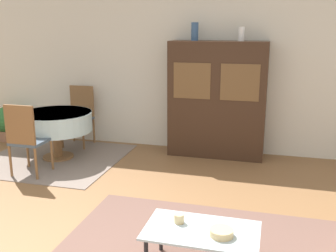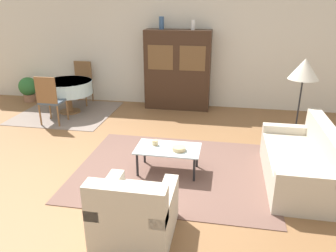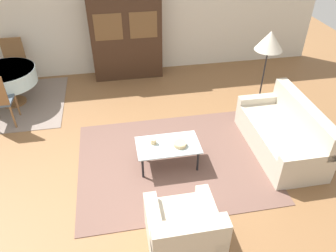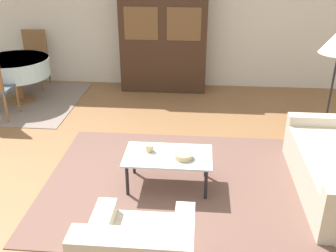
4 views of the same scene
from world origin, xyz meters
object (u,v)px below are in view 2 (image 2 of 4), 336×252
at_px(dining_chair_near, 50,98).
at_px(floor_lamp, 304,71).
at_px(coffee_table, 168,150).
at_px(dining_chair_far, 82,80).
at_px(display_cabinet, 178,70).
at_px(vase_tall, 162,23).
at_px(potted_plant, 28,88).
at_px(dining_table, 67,88).
at_px(couch, 302,163).
at_px(armchair, 135,214).
at_px(bowl, 179,149).
at_px(cup, 155,143).
at_px(vase_short, 193,25).

height_order(dining_chair_near, floor_lamp, floor_lamp).
distance_m(dining_chair_near, floor_lamp, 4.87).
xyz_separation_m(coffee_table, dining_chair_far, (-2.76, 3.15, 0.22)).
bearing_deg(display_cabinet, vase_tall, 179.86).
bearing_deg(dining_chair_far, potted_plant, 5.46).
distance_m(display_cabinet, potted_plant, 3.88).
relative_size(dining_table, dining_chair_near, 1.10).
xyz_separation_m(couch, dining_chair_far, (-4.68, 3.12, 0.28)).
bearing_deg(potted_plant, display_cabinet, 2.49).
height_order(armchair, dining_chair_near, dining_chair_near).
height_order(dining_chair_far, floor_lamp, floor_lamp).
bearing_deg(armchair, dining_table, 124.46).
height_order(dining_table, bowl, dining_table).
bearing_deg(cup, floor_lamp, 28.35).
relative_size(coffee_table, vase_short, 4.59).
distance_m(couch, dining_chair_near, 4.93).
bearing_deg(display_cabinet, vase_short, 0.16).
bearing_deg(floor_lamp, potted_plant, 164.40).
bearing_deg(dining_chair_near, dining_table, 90.00).
height_order(bowl, potted_plant, potted_plant).
distance_m(dining_table, vase_tall, 2.59).
distance_m(coffee_table, floor_lamp, 2.61).
bearing_deg(dining_chair_far, dining_chair_near, 90.00).
height_order(cup, vase_tall, vase_tall).
relative_size(couch, coffee_table, 1.84).
distance_m(couch, armchair, 2.54).
bearing_deg(vase_tall, bowl, -74.49).
bearing_deg(couch, dining_chair_near, 71.80).
height_order(coffee_table, display_cabinet, display_cabinet).
distance_m(armchair, dining_chair_far, 5.39).
height_order(dining_chair_near, vase_tall, vase_tall).
relative_size(armchair, floor_lamp, 0.54).
bearing_deg(floor_lamp, dining_chair_far, 158.67).
relative_size(dining_table, potted_plant, 1.80).
distance_m(coffee_table, dining_chair_far, 4.20).
xyz_separation_m(display_cabinet, dining_chair_near, (-2.41, -1.61, -0.34)).
relative_size(couch, floor_lamp, 1.12).
relative_size(coffee_table, dining_table, 0.85).
height_order(dining_chair_far, vase_short, vase_short).
bearing_deg(coffee_table, display_cabinet, 96.22).
bearing_deg(display_cabinet, dining_chair_near, -146.23).
bearing_deg(bowl, vase_tall, 105.51).
height_order(couch, vase_short, vase_short).
bearing_deg(bowl, couch, 2.97).
bearing_deg(armchair, vase_short, 89.04).
bearing_deg(dining_chair_near, coffee_table, -29.70).
bearing_deg(couch, display_cabinet, 35.77).
distance_m(coffee_table, dining_table, 3.64).
xyz_separation_m(dining_chair_near, floor_lamp, (4.80, -0.29, 0.79)).
distance_m(dining_chair_near, dining_chair_far, 1.58).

